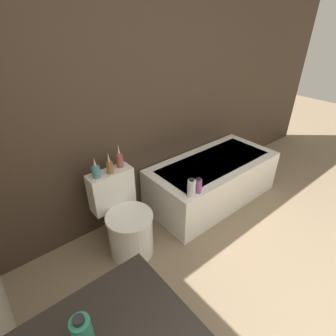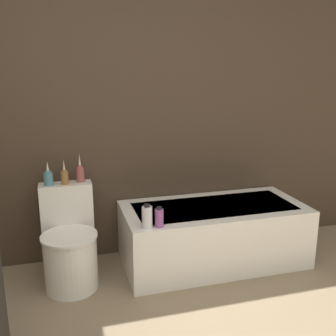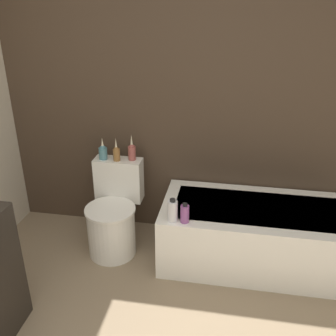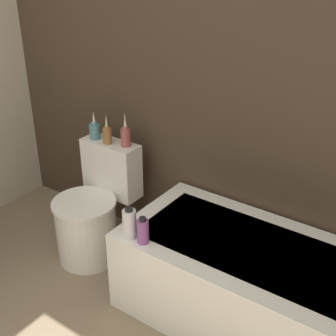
{
  "view_description": "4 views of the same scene",
  "coord_description": "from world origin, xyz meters",
  "px_view_note": "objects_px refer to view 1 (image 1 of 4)",
  "views": [
    {
      "loc": [
        -1.3,
        0.2,
        1.95
      ],
      "look_at": [
        0.01,
        1.79,
        0.73
      ],
      "focal_mm": 28.0,
      "sensor_mm": 36.0,
      "label": 1
    },
    {
      "loc": [
        -0.49,
        -1.03,
        1.64
      ],
      "look_at": [
        0.31,
        1.76,
        0.89
      ],
      "focal_mm": 42.0,
      "sensor_mm": 36.0,
      "label": 2
    },
    {
      "loc": [
        0.49,
        -0.87,
        2.1
      ],
      "look_at": [
        0.05,
        1.61,
        0.91
      ],
      "focal_mm": 42.0,
      "sensor_mm": 36.0,
      "label": 3
    },
    {
      "loc": [
        1.47,
        -0.03,
        2.0
      ],
      "look_at": [
        0.26,
        1.68,
        0.92
      ],
      "focal_mm": 50.0,
      "sensor_mm": 36.0,
      "label": 4
    }
  ],
  "objects_px": {
    "toilet": "(126,222)",
    "shampoo_bottle_short": "(198,186)",
    "vase_gold": "(96,170)",
    "vase_bronze": "(120,159)",
    "vase_silver": "(110,166)",
    "shampoo_bottle_tall": "(191,188)",
    "soap_bottle_glass": "(82,332)",
    "bathtub": "(212,180)"
  },
  "relations": [
    {
      "from": "toilet",
      "to": "shampoo_bottle_short",
      "type": "distance_m",
      "value": 0.74
    },
    {
      "from": "vase_gold",
      "to": "vase_bronze",
      "type": "bearing_deg",
      "value": 6.32
    },
    {
      "from": "shampoo_bottle_short",
      "to": "vase_bronze",
      "type": "bearing_deg",
      "value": 136.5
    },
    {
      "from": "vase_gold",
      "to": "vase_silver",
      "type": "relative_size",
      "value": 0.95
    },
    {
      "from": "vase_gold",
      "to": "shampoo_bottle_tall",
      "type": "height_order",
      "value": "vase_gold"
    },
    {
      "from": "soap_bottle_glass",
      "to": "vase_bronze",
      "type": "height_order",
      "value": "soap_bottle_glass"
    },
    {
      "from": "bathtub",
      "to": "shampoo_bottle_tall",
      "type": "xyz_separation_m",
      "value": [
        -0.65,
        -0.3,
        0.33
      ]
    },
    {
      "from": "vase_bronze",
      "to": "shampoo_bottle_short",
      "type": "bearing_deg",
      "value": -43.5
    },
    {
      "from": "soap_bottle_glass",
      "to": "shampoo_bottle_short",
      "type": "bearing_deg",
      "value": 28.8
    },
    {
      "from": "shampoo_bottle_tall",
      "to": "shampoo_bottle_short",
      "type": "relative_size",
      "value": 1.18
    },
    {
      "from": "vase_bronze",
      "to": "bathtub",
      "type": "bearing_deg",
      "value": -10.26
    },
    {
      "from": "bathtub",
      "to": "vase_silver",
      "type": "relative_size",
      "value": 7.68
    },
    {
      "from": "toilet",
      "to": "vase_gold",
      "type": "relative_size",
      "value": 3.95
    },
    {
      "from": "bathtub",
      "to": "soap_bottle_glass",
      "type": "height_order",
      "value": "soap_bottle_glass"
    },
    {
      "from": "bathtub",
      "to": "toilet",
      "type": "relative_size",
      "value": 2.04
    },
    {
      "from": "vase_gold",
      "to": "shampoo_bottle_short",
      "type": "xyz_separation_m",
      "value": [
        0.76,
        -0.46,
        -0.24
      ]
    },
    {
      "from": "vase_silver",
      "to": "bathtub",
      "type": "bearing_deg",
      "value": -7.35
    },
    {
      "from": "bathtub",
      "to": "shampoo_bottle_tall",
      "type": "relative_size",
      "value": 8.34
    },
    {
      "from": "soap_bottle_glass",
      "to": "vase_silver",
      "type": "relative_size",
      "value": 0.83
    },
    {
      "from": "shampoo_bottle_tall",
      "to": "vase_bronze",
      "type": "bearing_deg",
      "value": 130.97
    },
    {
      "from": "toilet",
      "to": "vase_silver",
      "type": "distance_m",
      "value": 0.54
    },
    {
      "from": "vase_gold",
      "to": "shampoo_bottle_tall",
      "type": "distance_m",
      "value": 0.85
    },
    {
      "from": "vase_gold",
      "to": "toilet",
      "type": "bearing_deg",
      "value": -58.09
    },
    {
      "from": "bathtub",
      "to": "vase_gold",
      "type": "xyz_separation_m",
      "value": [
        -1.32,
        0.17,
        0.56
      ]
    },
    {
      "from": "vase_silver",
      "to": "vase_bronze",
      "type": "distance_m",
      "value": 0.13
    },
    {
      "from": "bathtub",
      "to": "vase_bronze",
      "type": "bearing_deg",
      "value": 169.74
    },
    {
      "from": "vase_gold",
      "to": "shampoo_bottle_tall",
      "type": "bearing_deg",
      "value": -34.71
    },
    {
      "from": "shampoo_bottle_tall",
      "to": "shampoo_bottle_short",
      "type": "xyz_separation_m",
      "value": [
        0.09,
        0.0,
        -0.01
      ]
    },
    {
      "from": "soap_bottle_glass",
      "to": "vase_gold",
      "type": "relative_size",
      "value": 0.87
    },
    {
      "from": "bathtub",
      "to": "toilet",
      "type": "distance_m",
      "value": 1.2
    },
    {
      "from": "toilet",
      "to": "vase_bronze",
      "type": "xyz_separation_m",
      "value": [
        0.12,
        0.22,
        0.52
      ]
    },
    {
      "from": "shampoo_bottle_short",
      "to": "soap_bottle_glass",
      "type": "bearing_deg",
      "value": -151.2
    },
    {
      "from": "vase_silver",
      "to": "shampoo_bottle_short",
      "type": "distance_m",
      "value": 0.82
    },
    {
      "from": "toilet",
      "to": "vase_silver",
      "type": "relative_size",
      "value": 3.77
    },
    {
      "from": "soap_bottle_glass",
      "to": "shampoo_bottle_tall",
      "type": "distance_m",
      "value": 1.56
    },
    {
      "from": "shampoo_bottle_tall",
      "to": "vase_silver",
      "type": "bearing_deg",
      "value": 140.54
    },
    {
      "from": "shampoo_bottle_short",
      "to": "bathtub",
      "type": "bearing_deg",
      "value": 28.15
    },
    {
      "from": "shampoo_bottle_short",
      "to": "vase_gold",
      "type": "bearing_deg",
      "value": 148.64
    },
    {
      "from": "bathtub",
      "to": "vase_silver",
      "type": "xyz_separation_m",
      "value": [
        -1.2,
        0.15,
        0.56
      ]
    },
    {
      "from": "vase_bronze",
      "to": "shampoo_bottle_tall",
      "type": "xyz_separation_m",
      "value": [
        0.43,
        -0.49,
        -0.24
      ]
    },
    {
      "from": "shampoo_bottle_tall",
      "to": "soap_bottle_glass",
      "type": "bearing_deg",
      "value": -149.58
    },
    {
      "from": "shampoo_bottle_tall",
      "to": "toilet",
      "type": "bearing_deg",
      "value": 153.9
    }
  ]
}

